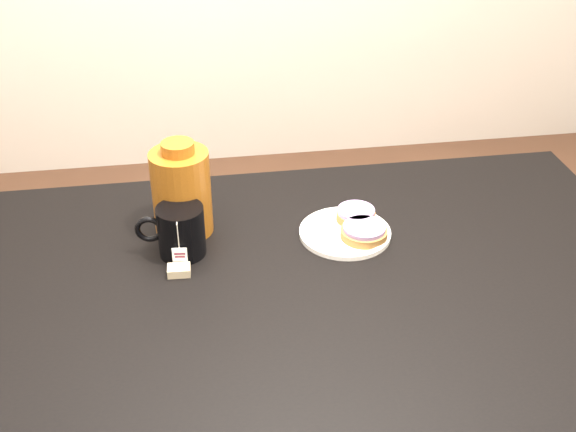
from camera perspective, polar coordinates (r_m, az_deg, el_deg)
The scene contains 7 objects.
table at distance 1.49m, azimuth 2.71°, elevation -7.41°, with size 1.40×0.90×0.75m.
plate at distance 1.56m, azimuth 4.52°, elevation -1.26°, with size 0.20×0.20×0.01m.
bagel_back at distance 1.59m, azimuth 5.39°, elevation 0.11°, with size 0.12×0.12×0.03m.
bagel_front at distance 1.53m, azimuth 6.02°, elevation -1.24°, with size 0.14×0.14×0.03m.
mug at distance 1.49m, azimuth -8.53°, elevation -1.15°, with size 0.15×0.11×0.11m.
teabag_pouch at distance 1.45m, azimuth -8.61°, elevation -4.28°, with size 0.04×0.03×0.02m, color #C6B793.
bagel_package at distance 1.54m, azimuth -8.41°, elevation 1.96°, with size 0.15×0.15×0.21m.
Camera 1 is at (-0.24, -1.12, 1.61)m, focal length 45.00 mm.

